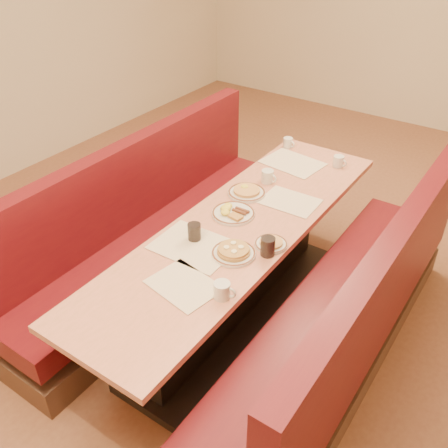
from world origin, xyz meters
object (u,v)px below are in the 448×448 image
Objects in this scene: soda_tumbler_near at (194,232)px; pancake_plate at (234,252)px; eggs_plate at (233,213)px; booth_right at (347,322)px; coffee_mug_b at (268,176)px; coffee_mug_c at (339,161)px; coffee_mug_a at (223,290)px; booth_left at (153,237)px; diner_table at (239,273)px; coffee_mug_d at (288,143)px; soda_tumbler_mid at (268,247)px.

pancake_plate is at bearing 1.80° from soda_tumbler_near.
booth_right is at bearing -4.24° from eggs_plate.
coffee_mug_c is at bearing 66.96° from coffee_mug_b.
pancake_plate is 0.35m from coffee_mug_a.
booth_right is 23.48× the size of coffee_mug_c.
coffee_mug_b is at bearing 41.48° from booth_left.
coffee_mug_a is (0.15, -0.32, 0.03)m from pancake_plate.
coffee_mug_a is 1.61m from coffee_mug_c.
soda_tumbler_near reaches higher than coffee_mug_c.
diner_table is 1.12m from coffee_mug_c.
booth_right is at bearing 17.78° from soda_tumbler_near.
eggs_plate is at bearing 124.43° from pancake_plate.
eggs_plate is 2.27× the size of coffee_mug_a.
coffee_mug_c is 0.46m from coffee_mug_d.
coffee_mug_c is at bearing 74.29° from eggs_plate.
coffee_mug_a is at bearing -30.14° from booth_left.
diner_table is 9.44× the size of eggs_plate.
diner_table is 0.73m from booth_right.
coffee_mug_d is (-1.01, 1.10, 0.43)m from booth_right.
coffee_mug_c is 1.34m from soda_tumbler_near.
coffee_mug_d is 0.93× the size of soda_tumbler_mid.
soda_tumbler_near is at bearing -81.83° from coffee_mug_b.
coffee_mug_a is at bearing -65.26° from pancake_plate.
booth_right is 1.24m from coffee_mug_c.
eggs_plate is at bearing -77.88° from coffee_mug_b.
coffee_mug_c is at bearing 83.56° from coffee_mug_a.
diner_table is 0.41m from eggs_plate.
coffee_mug_c is at bearing 76.79° from soda_tumbler_near.
soda_tumbler_near reaches higher than coffee_mug_b.
soda_tumbler_mid is (0.01, 0.42, 0.01)m from coffee_mug_a.
coffee_mug_d is 0.97× the size of soda_tumbler_near.
booth_left reaches higher than coffee_mug_d.
booth_right reaches higher than coffee_mug_d.
coffee_mug_b is (-0.40, 1.12, 0.00)m from coffee_mug_a.
soda_tumbler_mid is at bearing 79.17° from coffee_mug_a.
eggs_plate is (-0.83, 0.06, 0.40)m from booth_right.
coffee_mug_c reaches higher than eggs_plate.
soda_tumbler_mid reaches higher than pancake_plate.
coffee_mug_d is at bearing 113.80° from soda_tumbler_mid.
diner_table is at bearing -88.13° from coffee_mug_c.
soda_tumbler_mid is at bearing 35.00° from pancake_plate.
coffee_mug_b is at bearing 103.41° from diner_table.
soda_tumbler_mid is (0.41, -0.70, 0.01)m from coffee_mug_b.
soda_tumbler_near is (-0.01, -0.81, 0.01)m from coffee_mug_b.
booth_left is (-0.73, 0.00, -0.01)m from diner_table.
booth_left is 1.46m from booth_right.
eggs_plate is 0.34m from soda_tumbler_near.
eggs_plate is 0.48m from coffee_mug_b.
diner_table is 23.48× the size of coffee_mug_c.
booth_left is at bearing -99.97° from coffee_mug_d.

